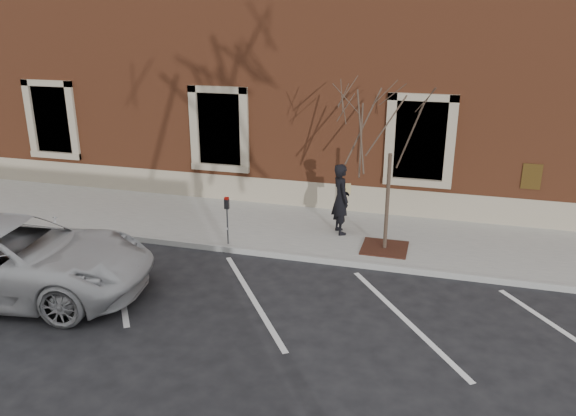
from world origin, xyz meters
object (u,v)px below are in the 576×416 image
(parking_meter, at_px, (227,212))
(white_truck, at_px, (13,258))
(man, at_px, (341,199))
(sapling, at_px, (392,126))

(parking_meter, distance_m, white_truck, 4.95)
(man, height_order, sapling, sapling)
(man, bearing_deg, sapling, -151.12)
(man, bearing_deg, white_truck, 99.06)
(parking_meter, distance_m, sapling, 4.57)
(white_truck, bearing_deg, parking_meter, -54.56)
(white_truck, bearing_deg, man, -59.87)
(parking_meter, relative_size, white_truck, 0.21)
(man, relative_size, sapling, 0.43)
(man, xyz_separation_m, sapling, (1.29, -0.77, 2.17))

